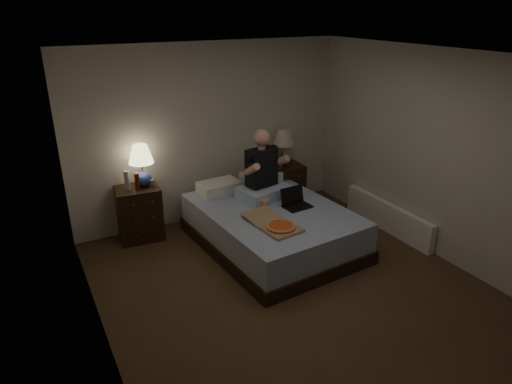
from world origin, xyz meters
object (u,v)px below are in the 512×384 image
bed (272,227)px  soda_can (152,183)px  nightstand_right (283,186)px  water_bottle (127,180)px  lamp_right (284,147)px  person (264,165)px  lamp_left (142,166)px  nightstand_left (139,212)px  beer_bottle_left (137,181)px  beer_bottle_right (281,161)px  laptop (298,199)px  radiator (388,217)px  pizza_box (281,227)px

bed → soda_can: soda_can is taller
nightstand_right → water_bottle: size_ratio=2.74×
lamp_right → person: size_ratio=0.60×
person → lamp_left: bearing=142.4°
nightstand_left → beer_bottle_left: bearing=-87.7°
beer_bottle_left → beer_bottle_right: bearing=-1.7°
bed → nightstand_right: 1.26m
water_bottle → beer_bottle_right: bearing=-3.6°
bed → laptop: size_ratio=6.24×
beer_bottle_left → beer_bottle_right: 2.12m
nightstand_right → person: 1.15m
lamp_left → soda_can: 0.26m
lamp_right → water_bottle: (-2.33, 0.03, -0.11)m
radiator → beer_bottle_right: bearing=127.5°
beer_bottle_right → person: 0.82m
bed → nightstand_right: nightstand_right is taller
lamp_left → beer_bottle_left: (-0.10, -0.10, -0.16)m
lamp_right → water_bottle: size_ratio=2.24×
nightstand_left → beer_bottle_right: bearing=1.3°
water_bottle → radiator: size_ratio=0.16×
nightstand_right → soda_can: 2.09m
person → nightstand_left: bearing=143.9°
water_bottle → lamp_right: bearing=-0.8°
lamp_left → beer_bottle_left: bearing=-135.6°
beer_bottle_right → pizza_box: (-0.88, -1.46, -0.23)m
lamp_left → nightstand_left: bearing=180.0°
bed → laptop: (0.30, -0.13, 0.39)m
beer_bottle_left → person: 1.65m
lamp_left → radiator: 3.41m
nightstand_left → person: person is taller
lamp_left → beer_bottle_left: size_ratio=2.43×
soda_can → radiator: soda_can is taller
lamp_right → soda_can: 2.04m
laptop → water_bottle: bearing=143.3°
beer_bottle_right → nightstand_left: bearing=175.6°
bed → lamp_left: (-1.35, 1.05, 0.74)m
laptop → radiator: (1.34, -0.26, -0.45)m
nightstand_right → person: person is taller
water_bottle → person: 1.78m
bed → laptop: 0.50m
beer_bottle_left → person: person is taller
person → beer_bottle_left: bearing=147.1°
water_bottle → beer_bottle_right: (2.22, -0.14, -0.05)m
lamp_right → radiator: (0.87, -1.38, -0.77)m
beer_bottle_left → beer_bottle_right: (2.12, -0.06, -0.04)m
nightstand_left → pizza_box: (1.23, -1.62, 0.21)m
nightstand_left → laptop: bearing=-28.1°
soda_can → beer_bottle_right: size_ratio=0.43×
lamp_right → soda_can: bearing=-179.2°
nightstand_left → radiator: nightstand_left is taller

